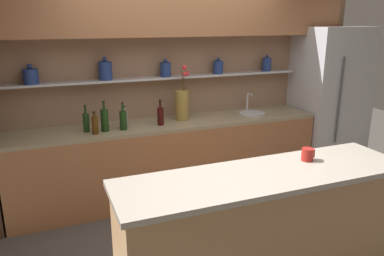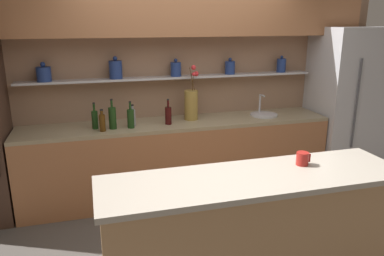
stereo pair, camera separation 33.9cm
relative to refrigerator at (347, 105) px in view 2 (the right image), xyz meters
The scene contains 14 objects.
ground_plane 2.67m from the refrigerator, 151.00° to the right, with size 12.00×12.00×0.00m, color #4C4742.
back_wall_unit 2.26m from the refrigerator, behind, with size 5.20×0.44×2.60m.
back_counter_unit 2.32m from the refrigerator, behind, with size 3.60×0.62×0.92m.
island_counter 2.89m from the refrigerator, 139.34° to the right, with size 2.19×0.61×1.02m.
refrigerator is the anchor object (origin of this frame).
flower_vase 2.09m from the refrigerator, behind, with size 0.17×0.17×0.65m.
sink_fixture 1.17m from the refrigerator, behind, with size 0.34×0.34×0.25m.
bottle_spirit_0 3.12m from the refrigerator, behind, with size 0.06×0.06×0.24m.
bottle_wine_1 3.19m from the refrigerator, behind, with size 0.07×0.07×0.29m.
bottle_wine_2 3.01m from the refrigerator, behind, with size 0.08×0.08×0.33m.
bottle_spirit_3 2.78m from the refrigerator, behind, with size 0.06×0.06×0.24m.
bottle_wine_4 2.82m from the refrigerator, behind, with size 0.08×0.08×0.30m.
bottle_wine_5 2.39m from the refrigerator, behind, with size 0.07×0.07×0.29m.
coffee_mug 2.48m from the refrigerator, 134.64° to the right, with size 0.11×0.09×0.10m.
Camera 2 is at (-1.07, -2.85, 2.06)m, focal length 35.00 mm.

